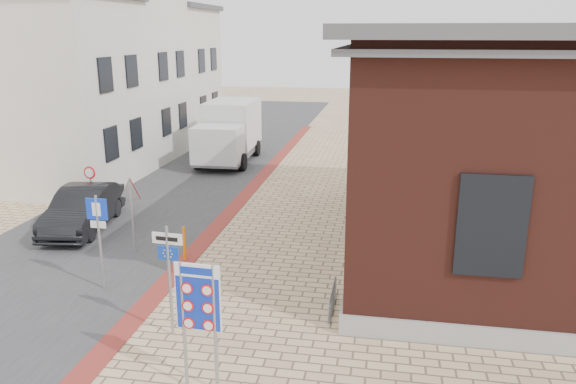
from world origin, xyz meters
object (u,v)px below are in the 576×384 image
Objects in this scene: sedan at (83,209)px; essen_sign at (169,264)px; box_truck at (229,131)px; border_sign at (198,301)px; parking_sign at (98,226)px; bollard at (184,243)px.

sedan is 8.52m from essen_sign.
box_truck is 17.88m from essen_sign.
border_sign is 2.22m from essen_sign.
border_sign is (7.00, -8.06, 1.12)m from sedan.
border_sign is 0.99× the size of parking_sign.
essen_sign reaches higher than border_sign.
box_truck is 19.93m from border_sign.
sedan is 1.72× the size of parking_sign.
sedan is 11.48m from box_truck.
border_sign is at bearing -49.76° from essen_sign.
parking_sign reaches higher than border_sign.
sedan is at bearing 136.74° from essen_sign.
essen_sign reaches higher than sedan.
essen_sign is 3.32m from parking_sign.
border_sign is 5.47m from parking_sign.
box_truck is at bearing 93.51° from parking_sign.
bollard is at bearing 57.75° from parking_sign.
essen_sign is at bearing 129.23° from border_sign.
sedan is 4.90m from bollard.
box_truck is 2.34× the size of border_sign.
sedan is 4.25× the size of bollard.
parking_sign is 2.98m from bollard.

